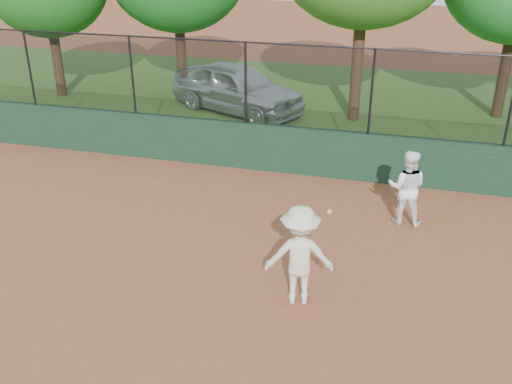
# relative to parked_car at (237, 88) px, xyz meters

# --- Properties ---
(ground) EXTENTS (80.00, 80.00, 0.00)m
(ground) POSITION_rel_parked_car_xyz_m (2.13, -10.56, -0.80)
(ground) COLOR brown
(ground) RESTS_ON ground
(back_wall) EXTENTS (26.00, 0.20, 1.20)m
(back_wall) POSITION_rel_parked_car_xyz_m (2.13, -4.56, -0.20)
(back_wall) COLOR #193823
(back_wall) RESTS_ON ground
(grass_strip) EXTENTS (36.00, 12.00, 0.01)m
(grass_strip) POSITION_rel_parked_car_xyz_m (2.13, 1.44, -0.79)
(grass_strip) COLOR #2D581B
(grass_strip) RESTS_ON ground
(parked_car) EXTENTS (5.04, 3.62, 1.60)m
(parked_car) POSITION_rel_parked_car_xyz_m (0.00, 0.00, 0.00)
(parked_car) COLOR silver
(parked_car) RESTS_ON ground
(player_second) EXTENTS (0.80, 0.63, 1.60)m
(player_second) POSITION_rel_parked_car_xyz_m (5.63, -6.53, 0.00)
(player_second) COLOR white
(player_second) RESTS_ON ground
(player_main) EXTENTS (1.24, 0.89, 1.83)m
(player_main) POSITION_rel_parked_car_xyz_m (4.05, -9.80, 0.07)
(player_main) COLOR beige
(player_main) RESTS_ON ground
(fence_assembly) EXTENTS (26.00, 0.06, 2.00)m
(fence_assembly) POSITION_rel_parked_car_xyz_m (2.10, -4.56, 1.44)
(fence_assembly) COLOR black
(fence_assembly) RESTS_ON back_wall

